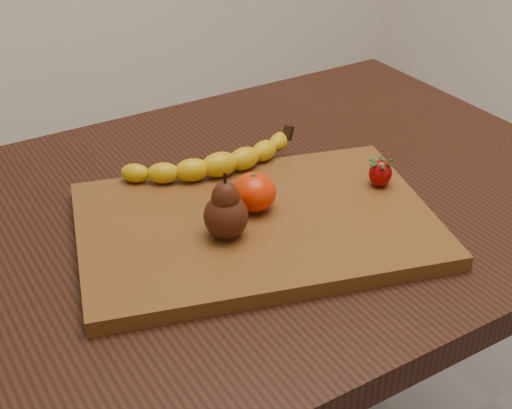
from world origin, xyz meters
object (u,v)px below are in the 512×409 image
table (254,257)px  cutting_board (256,224)px  pear (226,205)px  mandarin (254,192)px

table → cutting_board: bearing=-118.9°
pear → mandarin: 0.07m
table → mandarin: 0.15m
pear → cutting_board: bearing=15.5°
table → mandarin: mandarin is taller
table → pear: pear is taller
table → cutting_board: 0.13m
pear → table: bearing=42.5°
pear → mandarin: size_ratio=1.47×
table → cutting_board: cutting_board is taller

